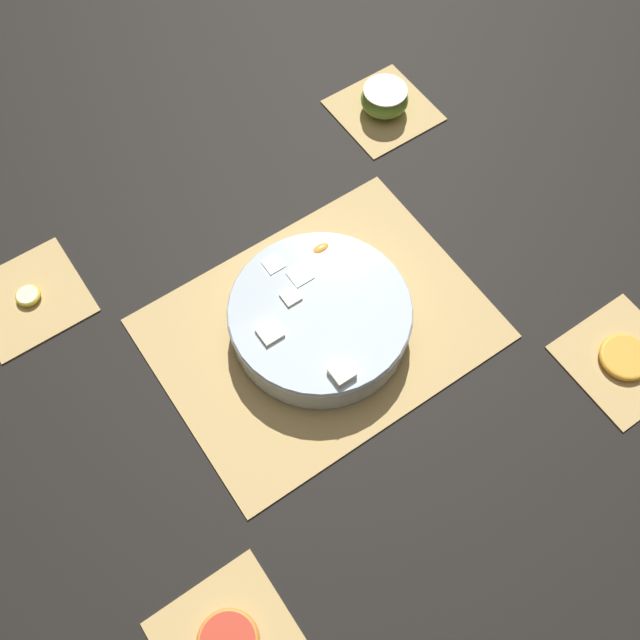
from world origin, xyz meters
name	(u,v)px	position (x,y,z in m)	size (l,w,h in m)	color
ground_plane	(320,329)	(0.00, 0.00, 0.00)	(6.00, 6.00, 0.00)	black
bamboo_mat_center	(320,328)	(0.00, 0.00, 0.00)	(0.50, 0.37, 0.01)	tan
coaster_mat_near_right	(623,360)	(0.35, -0.30, 0.00)	(0.17, 0.17, 0.01)	tan
coaster_mat_far_left	(30,298)	(-0.35, 0.30, 0.00)	(0.17, 0.17, 0.01)	tan
coaster_mat_far_right	(383,110)	(0.35, 0.30, 0.00)	(0.17, 0.17, 0.01)	tan
fruit_salad_bowl	(319,317)	(0.00, 0.00, 0.04)	(0.28, 0.28, 0.07)	silver
apple_half	(385,99)	(0.35, 0.30, 0.03)	(0.09, 0.09, 0.05)	#7FAD38
orange_slice_whole	(625,357)	(0.35, -0.30, 0.01)	(0.08, 0.08, 0.01)	#F9A338
banana_coin_single	(28,296)	(-0.35, 0.30, 0.01)	(0.04, 0.04, 0.01)	#F4EABC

